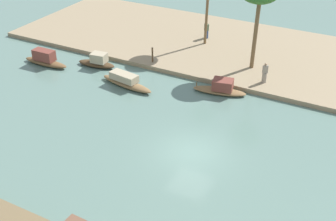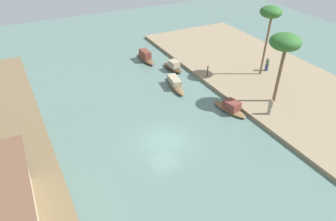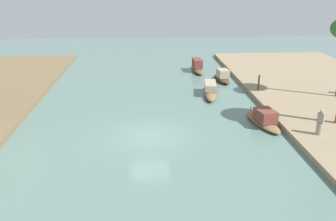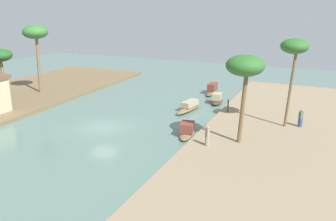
{
  "view_description": "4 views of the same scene",
  "coord_description": "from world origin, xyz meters",
  "px_view_note": "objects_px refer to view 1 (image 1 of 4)",
  "views": [
    {
      "loc": [
        -8.99,
        19.89,
        16.05
      ],
      "look_at": [
        2.74,
        -2.08,
        1.08
      ],
      "focal_mm": 47.4,
      "sensor_mm": 36.0,
      "label": 1
    },
    {
      "loc": [
        -21.08,
        10.43,
        17.5
      ],
      "look_at": [
        3.32,
        -2.03,
        0.58
      ],
      "focal_mm": 36.6,
      "sensor_mm": 36.0,
      "label": 2
    },
    {
      "loc": [
        -20.09,
        0.15,
        9.28
      ],
      "look_at": [
        2.56,
        -1.36,
        0.74
      ],
      "focal_mm": 37.35,
      "sensor_mm": 36.0,
      "label": 3
    },
    {
      "loc": [
        -25.93,
        -17.95,
        10.92
      ],
      "look_at": [
        4.88,
        -4.37,
        0.8
      ],
      "focal_mm": 38.16,
      "sensor_mm": 36.0,
      "label": 4
    }
  ],
  "objects_px": {
    "mooring_post": "(152,55)",
    "sampan_near_left_bank": "(97,62)",
    "sampan_with_red_awning": "(45,59)",
    "person_on_near_bank": "(265,74)",
    "person_by_mooring": "(206,31)",
    "sampan_upstream_small": "(221,88)",
    "sampan_midstream": "(126,81)"
  },
  "relations": [
    {
      "from": "person_on_near_bank",
      "to": "person_by_mooring",
      "type": "height_order",
      "value": "person_on_near_bank"
    },
    {
      "from": "sampan_with_red_awning",
      "to": "mooring_post",
      "type": "height_order",
      "value": "mooring_post"
    },
    {
      "from": "sampan_with_red_awning",
      "to": "sampan_midstream",
      "type": "bearing_deg",
      "value": 177.88
    },
    {
      "from": "sampan_with_red_awning",
      "to": "person_on_near_bank",
      "type": "relative_size",
      "value": 2.65
    },
    {
      "from": "mooring_post",
      "to": "sampan_near_left_bank",
      "type": "bearing_deg",
      "value": 29.72
    },
    {
      "from": "sampan_with_red_awning",
      "to": "sampan_midstream",
      "type": "relative_size",
      "value": 0.88
    },
    {
      "from": "sampan_midstream",
      "to": "sampan_upstream_small",
      "type": "distance_m",
      "value": 7.29
    },
    {
      "from": "sampan_near_left_bank",
      "to": "person_on_near_bank",
      "type": "bearing_deg",
      "value": -173.88
    },
    {
      "from": "sampan_upstream_small",
      "to": "person_on_near_bank",
      "type": "relative_size",
      "value": 2.58
    },
    {
      "from": "sampan_midstream",
      "to": "sampan_with_red_awning",
      "type": "bearing_deg",
      "value": 7.98
    },
    {
      "from": "person_on_near_bank",
      "to": "sampan_near_left_bank",
      "type": "bearing_deg",
      "value": 146.38
    },
    {
      "from": "sampan_near_left_bank",
      "to": "sampan_midstream",
      "type": "distance_m",
      "value": 4.45
    },
    {
      "from": "sampan_with_red_awning",
      "to": "person_by_mooring",
      "type": "bearing_deg",
      "value": -133.21
    },
    {
      "from": "mooring_post",
      "to": "sampan_with_red_awning",
      "type": "bearing_deg",
      "value": 26.96
    },
    {
      "from": "sampan_midstream",
      "to": "person_by_mooring",
      "type": "relative_size",
      "value": 3.04
    },
    {
      "from": "sampan_midstream",
      "to": "sampan_near_left_bank",
      "type": "bearing_deg",
      "value": -16.66
    },
    {
      "from": "mooring_post",
      "to": "person_by_mooring",
      "type": "bearing_deg",
      "value": -104.28
    },
    {
      "from": "sampan_upstream_small",
      "to": "mooring_post",
      "type": "xyz_separation_m",
      "value": [
        6.9,
        -1.77,
        0.58
      ]
    },
    {
      "from": "sampan_with_red_awning",
      "to": "sampan_near_left_bank",
      "type": "relative_size",
      "value": 1.25
    },
    {
      "from": "person_on_near_bank",
      "to": "sampan_upstream_small",
      "type": "bearing_deg",
      "value": 179.45
    },
    {
      "from": "sampan_upstream_small",
      "to": "mooring_post",
      "type": "bearing_deg",
      "value": -25.78
    },
    {
      "from": "sampan_with_red_awning",
      "to": "person_on_near_bank",
      "type": "height_order",
      "value": "person_on_near_bank"
    },
    {
      "from": "sampan_with_red_awning",
      "to": "person_by_mooring",
      "type": "distance_m",
      "value": 14.92
    },
    {
      "from": "person_on_near_bank",
      "to": "mooring_post",
      "type": "height_order",
      "value": "person_on_near_bank"
    },
    {
      "from": "sampan_with_red_awning",
      "to": "mooring_post",
      "type": "bearing_deg",
      "value": -154.73
    },
    {
      "from": "sampan_upstream_small",
      "to": "mooring_post",
      "type": "relative_size",
      "value": 3.24
    },
    {
      "from": "sampan_upstream_small",
      "to": "person_on_near_bank",
      "type": "xyz_separation_m",
      "value": [
        -2.49,
        -2.59,
        0.61
      ]
    },
    {
      "from": "sampan_upstream_small",
      "to": "person_by_mooring",
      "type": "xyz_separation_m",
      "value": [
        5.11,
        -8.82,
        0.59
      ]
    },
    {
      "from": "sampan_near_left_bank",
      "to": "sampan_upstream_small",
      "type": "bearing_deg",
      "value": 175.79
    },
    {
      "from": "sampan_upstream_small",
      "to": "sampan_midstream",
      "type": "bearing_deg",
      "value": 7.88
    },
    {
      "from": "sampan_near_left_bank",
      "to": "sampan_midstream",
      "type": "bearing_deg",
      "value": 147.98
    },
    {
      "from": "mooring_post",
      "to": "sampan_midstream",
      "type": "bearing_deg",
      "value": 90.23
    }
  ]
}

